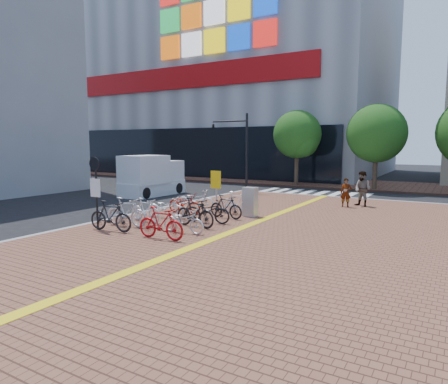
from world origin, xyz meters
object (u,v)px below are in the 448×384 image
Objects in this scene: bike_5 at (195,200)px; bike_7 at (184,221)px; bike_10 at (226,207)px; box_truck at (151,176)px; bike_11 at (237,203)px; notice_sign at (96,184)px; yellow_sign at (216,183)px; traffic_light_pole at (231,138)px; bike_6 at (161,223)px; bike_2 at (146,210)px; bike_4 at (184,203)px; utility_box at (250,202)px; pedestrian_b at (363,189)px; bike_0 at (111,216)px; pedestrian_a at (346,193)px; bike_9 at (207,211)px; bike_3 at (166,207)px; bike_8 at (195,213)px; bike_1 at (126,212)px.

bike_5 is 1.13× the size of bike_7.
box_truck reaches higher than bike_10.
notice_sign is (-3.07, -5.66, 1.24)m from bike_11.
traffic_light_pole reaches higher than yellow_sign.
traffic_light_pole is (-4.88, 13.53, 3.12)m from bike_6.
bike_10 is at bearing -31.16° from box_truck.
bike_2 is 2.54m from bike_4.
utility_box is 0.25× the size of traffic_light_pole.
utility_box is (-3.79, -5.65, -0.26)m from pedestrian_b.
bike_0 is at bearing -173.20° from bike_2.
bike_4 is 1.22× the size of pedestrian_a.
bike_10 is 0.37× the size of box_truck.
bike_9 is 1.49× the size of utility_box.
box_truck is at bearing 42.24° from bike_9.
bike_6 is (2.38, -3.24, 0.09)m from bike_3.
bike_4 is 8.52m from pedestrian_a.
yellow_sign is (0.98, 1.28, 0.90)m from bike_4.
bike_0 is at bearing -120.01° from utility_box.
utility_box is at bearing -63.65° from bike_3.
box_truck reaches higher than bike_8.
bike_5 is at bearing -6.63° from bike_0.
notice_sign is at bearing 152.10° from bike_10.
yellow_sign is at bearing -16.54° from bike_0.
bike_7 is 2.06m from bike_9.
bike_0 is at bearing -56.70° from box_truck.
bike_6 is 11.18m from pedestrian_a.
box_truck reaches higher than yellow_sign.
box_truck reaches higher than utility_box.
bike_3 is at bearing -110.33° from yellow_sign.
pedestrian_b reaches higher than bike_7.
bike_9 is 0.42× the size of box_truck.
bike_5 is 3.10m from utility_box.
bike_5 is at bearing 21.13° from bike_6.
bike_4 is at bearing 172.11° from bike_5.
bike_8 is at bearing -52.05° from bike_0.
bike_9 is 2.39m from bike_11.
bike_6 is (2.56, -2.10, 0.05)m from bike_2.
notice_sign is (-0.78, -4.65, 1.30)m from bike_4.
bike_3 is at bearing 34.17° from bike_6.
bike_0 is 0.36× the size of traffic_light_pole.
traffic_light_pole is (-4.79, 7.89, 3.14)m from bike_11.
bike_10 is at bearing -16.26° from bike_9.
utility_box is (3.10, -0.10, 0.15)m from bike_5.
bike_7 is 0.37× the size of box_truck.
bike_4 is 4.21m from bike_7.
bike_1 is at bearing 122.46° from bike_9.
bike_5 reaches higher than bike_3.
bike_9 is at bearing -59.35° from bike_2.
bike_6 is at bearing -124.60° from bike_2.
bike_11 is (-0.17, 4.43, 0.08)m from bike_7.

